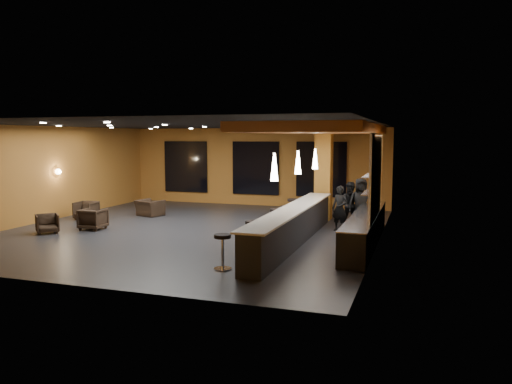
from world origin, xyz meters
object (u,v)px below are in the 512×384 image
(armchair_a, at_px, (47,224))
(bar_stool_2, at_px, (252,231))
(staff_a, at_px, (340,209))
(armchair_c, at_px, (86,210))
(prep_counter, at_px, (365,230))
(bar_stool_0, at_px, (223,247))
(staff_c, at_px, (361,203))
(armchair_b, at_px, (93,219))
(armchair_d, at_px, (150,208))
(bar_stool_4, at_px, (276,218))
(bar_stool_3, at_px, (272,226))
(bar_stool_1, at_px, (244,241))
(pendant_0, at_px, (274,167))
(pendant_2, at_px, (315,159))
(column, at_px, (324,173))
(pendant_1, at_px, (298,162))
(staff_b, at_px, (351,205))
(bar_stool_5, at_px, (286,214))
(bar_stool_6, at_px, (293,207))
(bar_counter, at_px, (293,227))

(armchair_a, bearing_deg, bar_stool_2, -48.77)
(staff_a, bearing_deg, armchair_c, -156.97)
(prep_counter, xyz_separation_m, bar_stool_0, (-2.86, -3.83, 0.11))
(prep_counter, xyz_separation_m, staff_c, (-0.43, 2.54, 0.43))
(armchair_b, distance_m, armchair_d, 3.20)
(armchair_a, xyz_separation_m, bar_stool_4, (7.10, 2.06, 0.22))
(bar_stool_2, distance_m, bar_stool_3, 1.20)
(bar_stool_0, bearing_deg, bar_stool_1, 81.19)
(pendant_0, distance_m, bar_stool_4, 3.66)
(prep_counter, xyz_separation_m, armchair_b, (-8.94, -0.47, -0.08))
(staff_c, distance_m, armchair_a, 10.35)
(pendant_0, relative_size, bar_stool_2, 0.85)
(pendant_2, bearing_deg, armchair_a, -153.29)
(column, distance_m, staff_a, 2.63)
(armchair_a, bearing_deg, prep_counter, -38.41)
(pendant_0, relative_size, staff_c, 0.41)
(pendant_1, bearing_deg, staff_a, 62.36)
(pendant_0, xyz_separation_m, staff_b, (1.25, 5.14, -1.56))
(armchair_c, bearing_deg, staff_a, -0.70)
(bar_stool_0, bearing_deg, bar_stool_4, 89.65)
(staff_c, relative_size, armchair_b, 2.22)
(pendant_0, relative_size, armchair_c, 0.93)
(armchair_a, bearing_deg, armchair_b, -1.32)
(bar_stool_0, relative_size, bar_stool_2, 1.02)
(pendant_1, height_order, bar_stool_0, pendant_1)
(armchair_c, height_order, bar_stool_0, bar_stool_0)
(bar_stool_5, height_order, bar_stool_6, bar_stool_6)
(staff_c, bearing_deg, pendant_2, 162.88)
(bar_counter, xyz_separation_m, bar_stool_3, (-0.65, -0.04, -0.00))
(pendant_2, bearing_deg, bar_stool_5, -135.41)
(staff_b, bearing_deg, armchair_c, -178.51)
(staff_c, relative_size, bar_stool_1, 2.28)
(armchair_b, bearing_deg, bar_stool_4, -173.12)
(prep_counter, bearing_deg, bar_stool_2, -148.91)
(bar_stool_4, bearing_deg, armchair_a, -163.81)
(prep_counter, relative_size, bar_stool_3, 7.74)
(staff_b, height_order, bar_stool_0, staff_b)
(column, bearing_deg, bar_stool_5, -108.64)
(staff_b, height_order, armchair_d, staff_b)
(pendant_0, relative_size, bar_stool_6, 0.81)
(column, xyz_separation_m, bar_stool_3, (-0.65, -4.64, -1.25))
(pendant_2, bearing_deg, staff_b, 6.39)
(bar_stool_0, xyz_separation_m, bar_stool_2, (0.01, 2.12, -0.01))
(staff_b, distance_m, staff_c, 0.35)
(bar_stool_4, bearing_deg, bar_stool_5, 88.56)
(bar_stool_3, bearing_deg, prep_counter, 11.52)
(column, distance_m, bar_stool_4, 3.83)
(armchair_c, relative_size, armchair_d, 0.78)
(pendant_1, relative_size, armchair_d, 0.73)
(pendant_0, height_order, bar_stool_4, pendant_0)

